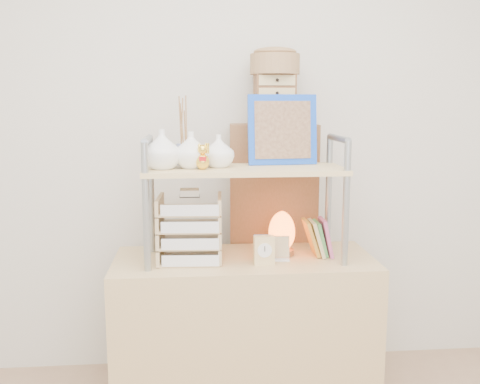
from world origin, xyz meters
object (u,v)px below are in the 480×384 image
object	(u,v)px
letter_tray	(190,232)
cabinet	(272,251)
desk	(244,334)
salt_lamp	(282,233)

from	to	relation	value
letter_tray	cabinet	bearing A→B (deg)	41.75
cabinet	letter_tray	distance (m)	0.62
desk	salt_lamp	world-z (taller)	salt_lamp
cabinet	salt_lamp	bearing A→B (deg)	-86.92
desk	cabinet	xyz separation A→B (m)	(0.19, 0.37, 0.30)
letter_tray	salt_lamp	distance (m)	0.43
desk	cabinet	bearing A→B (deg)	63.03
salt_lamp	letter_tray	bearing A→B (deg)	-172.53
cabinet	salt_lamp	distance (m)	0.38
cabinet	salt_lamp	world-z (taller)	cabinet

